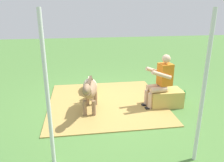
# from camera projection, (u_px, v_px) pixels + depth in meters

# --- Properties ---
(ground_plane) EXTENTS (24.00, 24.00, 0.00)m
(ground_plane) POSITION_uv_depth(u_px,v_px,m) (112.00, 104.00, 5.64)
(ground_plane) COLOR #4C7A38
(hay_patch) EXTENTS (2.87, 2.88, 0.02)m
(hay_patch) POSITION_uv_depth(u_px,v_px,m) (106.00, 102.00, 5.74)
(hay_patch) COLOR #AD8C47
(hay_patch) RESTS_ON ground
(hay_bale) EXTENTS (0.79, 0.49, 0.41)m
(hay_bale) POSITION_uv_depth(u_px,v_px,m) (165.00, 98.00, 5.51)
(hay_bale) COLOR tan
(hay_bale) RESTS_ON ground
(person_seated) EXTENTS (0.69, 0.48, 1.29)m
(person_seated) POSITION_uv_depth(u_px,v_px,m) (161.00, 79.00, 5.31)
(person_seated) COLOR #D8AD8C
(person_seated) RESTS_ON ground
(pony_standing) EXTENTS (0.43, 1.34, 0.90)m
(pony_standing) POSITION_uv_depth(u_px,v_px,m) (90.00, 90.00, 5.06)
(pony_standing) COLOR #8C6B4C
(pony_standing) RESTS_ON ground
(pony_lying) EXTENTS (0.41, 1.33, 0.42)m
(pony_lying) POSITION_uv_depth(u_px,v_px,m) (90.00, 87.00, 6.31)
(pony_lying) COLOR tan
(pony_lying) RESTS_ON ground
(soda_bottle) EXTENTS (0.07, 0.07, 0.24)m
(soda_bottle) POSITION_uv_depth(u_px,v_px,m) (184.00, 94.00, 5.96)
(soda_bottle) COLOR #268C3F
(soda_bottle) RESTS_ON ground
(tent_pole_left) EXTENTS (0.06, 0.06, 2.36)m
(tent_pole_left) POSITION_uv_depth(u_px,v_px,m) (203.00, 92.00, 3.27)
(tent_pole_left) COLOR silver
(tent_pole_left) RESTS_ON ground
(tent_pole_right) EXTENTS (0.06, 0.06, 2.36)m
(tent_pole_right) POSITION_uv_depth(u_px,v_px,m) (47.00, 94.00, 3.19)
(tent_pole_right) COLOR silver
(tent_pole_right) RESTS_ON ground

